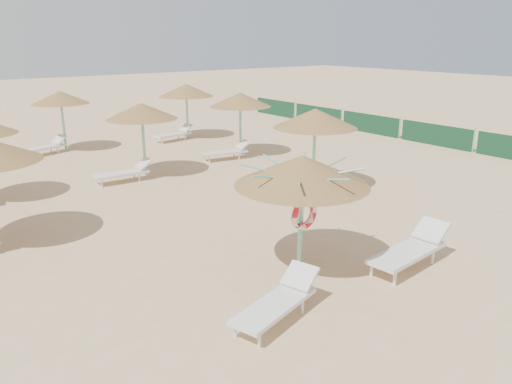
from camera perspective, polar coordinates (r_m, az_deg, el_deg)
ground at (r=11.28m, az=5.09°, el=-8.69°), size 120.00×120.00×0.00m
main_palapa at (r=10.51m, az=5.29°, el=2.38°), size 2.88×2.88×2.58m
lounger_main_a at (r=9.26m, az=2.63°, el=-12.31°), size 2.15×1.17×0.75m
lounger_main_b at (r=11.72m, az=17.32°, el=-6.24°), size 2.39×0.92×0.85m
palapa_field at (r=19.45m, az=-14.96°, el=9.01°), size 14.48×13.96×2.71m
windbreak_fence at (r=27.55m, az=12.99°, el=7.60°), size 0.08×19.84×1.10m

